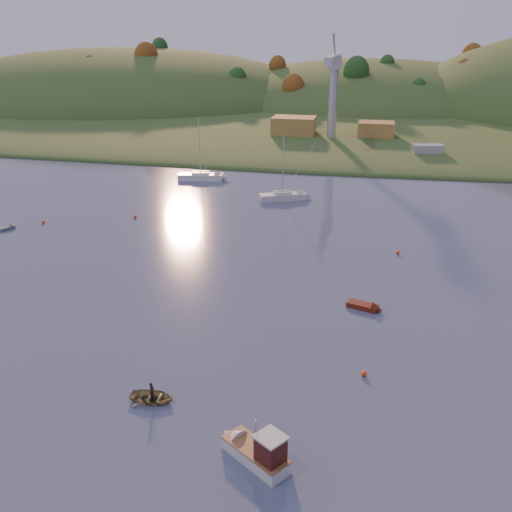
% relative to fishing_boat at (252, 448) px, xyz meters
% --- Properties ---
extents(ground, '(500.00, 500.00, 0.00)m').
position_rel_fishing_boat_xyz_m(ground, '(-6.43, -5.23, -0.87)').
color(ground, '#3B4561').
rests_on(ground, ground).
extents(far_shore, '(620.00, 220.00, 1.50)m').
position_rel_fishing_boat_xyz_m(far_shore, '(-6.43, 224.77, -0.87)').
color(far_shore, '#2E4D1E').
rests_on(far_shore, ground).
extents(shore_slope, '(640.00, 150.00, 7.00)m').
position_rel_fishing_boat_xyz_m(shore_slope, '(-6.43, 159.77, -0.87)').
color(shore_slope, '#2E4D1E').
rests_on(shore_slope, ground).
extents(hill_left, '(170.00, 140.00, 44.00)m').
position_rel_fishing_boat_xyz_m(hill_left, '(-96.43, 194.77, -0.87)').
color(hill_left, '#2E4D1E').
rests_on(hill_left, ground).
extents(hill_center, '(140.00, 120.00, 36.00)m').
position_rel_fishing_boat_xyz_m(hill_center, '(3.57, 204.77, -0.87)').
color(hill_center, '#2E4D1E').
rests_on(hill_center, ground).
extents(hillside_trees, '(280.00, 50.00, 32.00)m').
position_rel_fishing_boat_xyz_m(hillside_trees, '(-6.43, 179.77, -0.87)').
color(hillside_trees, '#19481C').
rests_on(hillside_trees, ground).
extents(wharf, '(42.00, 16.00, 2.40)m').
position_rel_fishing_boat_xyz_m(wharf, '(-1.43, 116.77, 0.33)').
color(wharf, slate).
rests_on(wharf, ground).
extents(shed_west, '(11.00, 8.00, 4.80)m').
position_rel_fishing_boat_xyz_m(shed_west, '(-14.43, 117.77, 3.93)').
color(shed_west, olive).
rests_on(shed_west, wharf).
extents(shed_east, '(9.00, 7.00, 4.00)m').
position_rel_fishing_boat_xyz_m(shed_east, '(6.57, 118.77, 3.53)').
color(shed_east, olive).
rests_on(shed_east, wharf).
extents(dock_crane, '(3.20, 28.00, 20.30)m').
position_rel_fishing_boat_xyz_m(dock_crane, '(-4.43, 113.16, 16.31)').
color(dock_crane, '#B7B7BC').
rests_on(dock_crane, wharf).
extents(fishing_boat, '(6.12, 5.13, 3.93)m').
position_rel_fishing_boat_xyz_m(fishing_boat, '(0.00, 0.00, 0.00)').
color(fishing_boat, silver).
rests_on(fishing_boat, ground).
extents(sailboat_near, '(8.45, 5.57, 11.33)m').
position_rel_fishing_boat_xyz_m(sailboat_near, '(-8.64, 65.27, -0.13)').
color(sailboat_near, silver).
rests_on(sailboat_near, ground).
extents(sailboat_far, '(9.21, 3.98, 12.36)m').
position_rel_fishing_boat_xyz_m(sailboat_far, '(-27.17, 76.31, -0.08)').
color(sailboat_far, white).
rests_on(sailboat_far, ground).
extents(canoe, '(3.71, 2.68, 0.76)m').
position_rel_fishing_boat_xyz_m(canoe, '(-9.28, 4.77, -0.49)').
color(canoe, olive).
rests_on(canoe, ground).
extents(paddler, '(0.36, 0.54, 1.46)m').
position_rel_fishing_boat_xyz_m(paddler, '(-9.28, 4.77, -0.14)').
color(paddler, black).
rests_on(paddler, ground).
extents(red_tender, '(4.12, 2.51, 1.33)m').
position_rel_fishing_boat_xyz_m(red_tender, '(7.50, 24.88, -0.59)').
color(red_tender, '#561A0C').
rests_on(red_tender, ground).
extents(grey_dinghy, '(2.19, 2.84, 1.01)m').
position_rel_fishing_boat_xyz_m(grey_dinghy, '(-46.52, 41.14, -0.66)').
color(grey_dinghy, slate).
rests_on(grey_dinghy, ground).
extents(work_vessel, '(16.34, 8.11, 4.02)m').
position_rel_fishing_boat_xyz_m(work_vessel, '(18.40, 102.77, 0.56)').
color(work_vessel, slate).
rests_on(work_vessel, ground).
extents(buoy_0, '(0.50, 0.50, 0.50)m').
position_rel_fishing_boat_xyz_m(buoy_0, '(7.35, 11.96, -0.62)').
color(buoy_0, '#FD430D').
rests_on(buoy_0, ground).
extents(buoy_1, '(0.50, 0.50, 0.50)m').
position_rel_fishing_boat_xyz_m(buoy_1, '(10.82, 42.45, -0.62)').
color(buoy_1, '#FD430D').
rests_on(buoy_1, ground).
extents(buoy_2, '(0.50, 0.50, 0.50)m').
position_rel_fishing_boat_xyz_m(buoy_2, '(-42.97, 44.50, -0.62)').
color(buoy_2, '#FD430D').
rests_on(buoy_2, ground).
extents(buoy_3, '(0.50, 0.50, 0.50)m').
position_rel_fishing_boat_xyz_m(buoy_3, '(-30.07, 50.06, -0.62)').
color(buoy_3, '#FD430D').
rests_on(buoy_3, ground).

